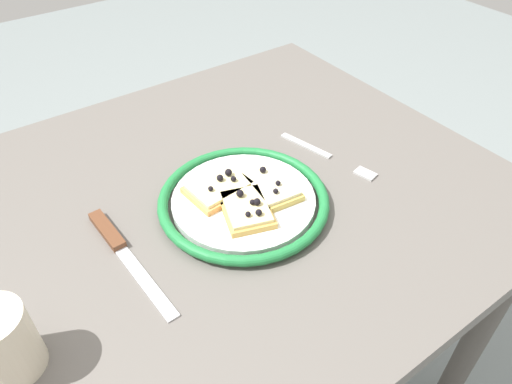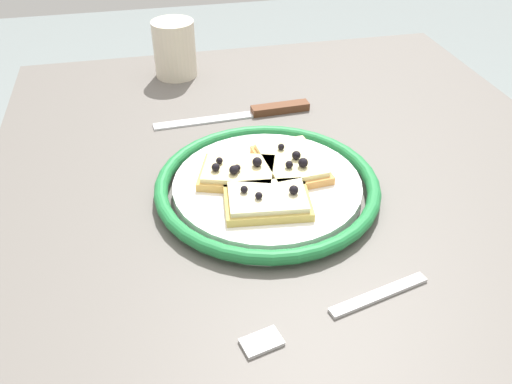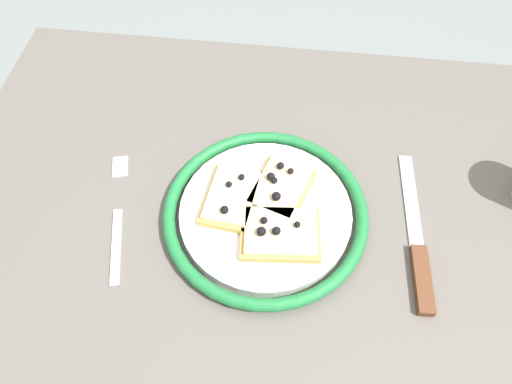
% 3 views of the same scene
% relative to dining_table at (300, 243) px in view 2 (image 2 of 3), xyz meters
% --- Properties ---
extents(dining_table, '(0.93, 0.79, 0.70)m').
position_rel_dining_table_xyz_m(dining_table, '(0.00, 0.00, 0.00)').
color(dining_table, '#5B5651').
rests_on(dining_table, ground_plane).
extents(plate, '(0.27, 0.27, 0.02)m').
position_rel_dining_table_xyz_m(plate, '(-0.01, 0.05, 0.11)').
color(plate, white).
rests_on(plate, dining_table).
extents(pizza_slice_near, '(0.08, 0.10, 0.03)m').
position_rel_dining_table_xyz_m(pizza_slice_near, '(-0.05, 0.06, 0.12)').
color(pizza_slice_near, tan).
rests_on(pizza_slice_near, plate).
extents(pizza_slice_far, '(0.11, 0.08, 0.03)m').
position_rel_dining_table_xyz_m(pizza_slice_far, '(0.01, 0.01, 0.12)').
color(pizza_slice_far, tan).
rests_on(pizza_slice_far, plate).
extents(pizza_slice_side, '(0.10, 0.11, 0.03)m').
position_rel_dining_table_xyz_m(pizza_slice_side, '(0.01, 0.08, 0.12)').
color(pizza_slice_side, tan).
rests_on(pizza_slice_side, plate).
extents(knife, '(0.03, 0.24, 0.01)m').
position_rel_dining_table_xyz_m(knife, '(0.19, 0.01, 0.10)').
color(knife, silver).
rests_on(knife, dining_table).
extents(fork, '(0.06, 0.20, 0.00)m').
position_rel_dining_table_xyz_m(fork, '(-0.21, 0.03, 0.10)').
color(fork, '#B8B8B8').
rests_on(fork, dining_table).
extents(cup, '(0.07, 0.07, 0.09)m').
position_rel_dining_table_xyz_m(cup, '(0.36, 0.12, 0.15)').
color(cup, beige).
rests_on(cup, dining_table).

